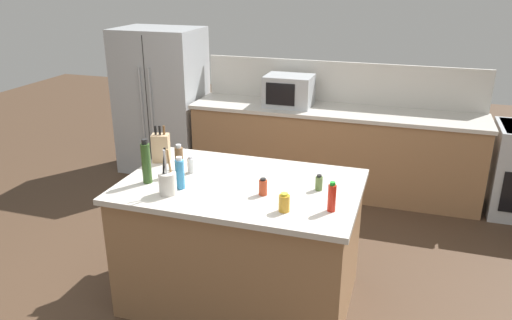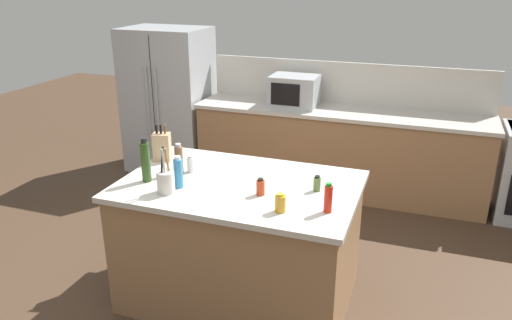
% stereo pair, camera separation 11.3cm
% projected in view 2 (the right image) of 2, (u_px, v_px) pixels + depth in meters
% --- Properties ---
extents(ground_plane, '(14.00, 14.00, 0.00)m').
position_uv_depth(ground_plane, '(241.00, 295.00, 3.84)').
color(ground_plane, '#473323').
extents(back_counter_run, '(3.17, 0.66, 0.94)m').
position_uv_depth(back_counter_run, '(338.00, 151.00, 5.52)').
color(back_counter_run, '#936B47').
rests_on(back_counter_run, ground_plane).
extents(wall_backsplash, '(3.13, 0.03, 0.46)m').
position_uv_depth(wall_backsplash, '(347.00, 83.00, 5.55)').
color(wall_backsplash, beige).
rests_on(wall_backsplash, back_counter_run).
extents(kitchen_island, '(1.67, 1.09, 0.94)m').
position_uv_depth(kitchen_island, '(240.00, 241.00, 3.68)').
color(kitchen_island, '#936B47').
rests_on(kitchen_island, ground_plane).
extents(refrigerator, '(0.97, 0.75, 1.72)m').
position_uv_depth(refrigerator, '(169.00, 100.00, 6.09)').
color(refrigerator, '#ADB2B7').
rests_on(refrigerator, ground_plane).
extents(microwave, '(0.51, 0.39, 0.34)m').
position_uv_depth(microwave, '(294.00, 91.00, 5.45)').
color(microwave, '#ADB2B7').
rests_on(microwave, back_counter_run).
extents(knife_block, '(0.15, 0.13, 0.29)m').
position_uv_depth(knife_block, '(162.00, 147.00, 3.90)').
color(knife_block, tan).
rests_on(knife_block, kitchen_island).
extents(utensil_crock, '(0.12, 0.12, 0.32)m').
position_uv_depth(utensil_crock, '(166.00, 181.00, 3.33)').
color(utensil_crock, beige).
rests_on(utensil_crock, kitchen_island).
extents(salt_shaker, '(0.05, 0.05, 0.13)m').
position_uv_depth(salt_shaker, '(191.00, 164.00, 3.69)').
color(salt_shaker, silver).
rests_on(salt_shaker, kitchen_island).
extents(hot_sauce_bottle, '(0.05, 0.05, 0.19)m').
position_uv_depth(hot_sauce_bottle, '(328.00, 198.00, 3.06)').
color(hot_sauce_bottle, red).
rests_on(hot_sauce_bottle, kitchen_island).
extents(spice_jar_paprika, '(0.06, 0.06, 0.12)m').
position_uv_depth(spice_jar_paprika, '(261.00, 187.00, 3.31)').
color(spice_jar_paprika, '#B73D1E').
rests_on(spice_jar_paprika, kitchen_island).
extents(spice_jar_oregano, '(0.05, 0.05, 0.11)m').
position_uv_depth(spice_jar_oregano, '(317.00, 184.00, 3.37)').
color(spice_jar_oregano, '#567038').
rests_on(spice_jar_oregano, kitchen_island).
extents(olive_oil_bottle, '(0.07, 0.07, 0.32)m').
position_uv_depth(olive_oil_bottle, '(146.00, 161.00, 3.49)').
color(olive_oil_bottle, '#2D4C1E').
rests_on(olive_oil_bottle, kitchen_island).
extents(pepper_grinder, '(0.06, 0.06, 0.23)m').
position_uv_depth(pepper_grinder, '(179.00, 159.00, 3.65)').
color(pepper_grinder, brown).
rests_on(pepper_grinder, kitchen_island).
extents(dish_soap_bottle, '(0.06, 0.06, 0.23)m').
position_uv_depth(dish_soap_bottle, '(178.00, 173.00, 3.41)').
color(dish_soap_bottle, '#3384BC').
rests_on(dish_soap_bottle, kitchen_island).
extents(honey_jar, '(0.07, 0.07, 0.12)m').
position_uv_depth(honey_jar, '(280.00, 203.00, 3.08)').
color(honey_jar, gold).
rests_on(honey_jar, kitchen_island).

